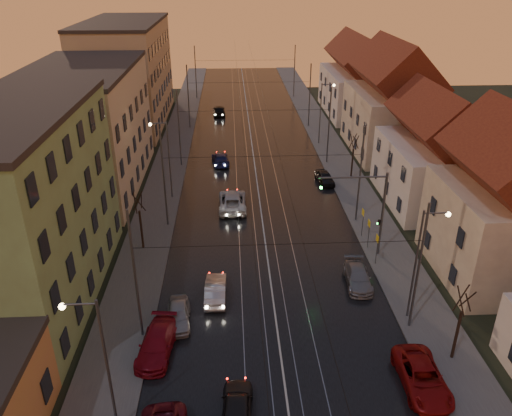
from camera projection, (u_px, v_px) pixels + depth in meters
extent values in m
cube|color=black|center=(254.00, 161.00, 59.93)|extent=(16.00, 120.00, 0.04)
cube|color=#4C4C4C|center=(171.00, 162.00, 59.44)|extent=(4.00, 120.00, 0.15)
cube|color=#4C4C4C|center=(337.00, 159.00, 60.37)|extent=(4.00, 120.00, 0.15)
cube|color=gray|center=(236.00, 161.00, 59.81)|extent=(0.06, 120.00, 0.03)
cube|color=gray|center=(248.00, 161.00, 59.88)|extent=(0.06, 120.00, 0.03)
cube|color=gray|center=(261.00, 161.00, 59.95)|extent=(0.06, 120.00, 0.03)
cube|color=gray|center=(272.00, 161.00, 60.01)|extent=(0.06, 120.00, 0.03)
cube|color=#6B8856|center=(9.00, 213.00, 32.94)|extent=(10.00, 18.00, 13.00)
cube|color=#C1B895|center=(87.00, 130.00, 51.11)|extent=(10.00, 20.00, 12.00)
cube|color=tan|center=(128.00, 74.00, 72.21)|extent=(10.00, 24.00, 14.00)
cube|color=tan|center=(500.00, 233.00, 36.75)|extent=(8.50, 10.00, 7.00)
cube|color=silver|center=(434.00, 173.00, 48.64)|extent=(9.00, 12.00, 6.00)
pyramid|color=#511A12|center=(442.00, 127.00, 46.62)|extent=(9.18, 12.24, 3.20)
cube|color=tan|center=(390.00, 122.00, 61.77)|extent=(9.00, 14.00, 7.50)
pyramid|color=#511A12|center=(395.00, 75.00, 59.25)|extent=(9.18, 14.28, 4.00)
cube|color=silver|center=(356.00, 93.00, 78.15)|extent=(9.00, 16.00, 6.50)
pyramid|color=#511A12|center=(359.00, 60.00, 75.95)|extent=(9.18, 16.32, 3.50)
cylinder|color=#595B60|center=(135.00, 277.00, 29.74)|extent=(0.16, 0.16, 9.00)
cylinder|color=#595B60|center=(418.00, 269.00, 30.54)|extent=(0.16, 0.16, 9.00)
cylinder|color=#595B60|center=(164.00, 180.00, 43.20)|extent=(0.16, 0.16, 9.00)
cylinder|color=#595B60|center=(360.00, 176.00, 44.00)|extent=(0.16, 0.16, 9.00)
cylinder|color=#595B60|center=(179.00, 129.00, 56.67)|extent=(0.16, 0.16, 9.00)
cylinder|color=#595B60|center=(329.00, 126.00, 57.46)|extent=(0.16, 0.16, 9.00)
cylinder|color=#595B60|center=(188.00, 97.00, 70.13)|extent=(0.16, 0.16, 9.00)
cylinder|color=#595B60|center=(310.00, 96.00, 70.93)|extent=(0.16, 0.16, 9.00)
cylinder|color=#595B60|center=(196.00, 73.00, 86.28)|extent=(0.16, 0.16, 9.00)
cylinder|color=#595B60|center=(294.00, 72.00, 87.08)|extent=(0.16, 0.16, 9.00)
cylinder|color=#595B60|center=(108.00, 369.00, 23.67)|extent=(0.14, 0.14, 8.00)
cylinder|color=#595B60|center=(78.00, 304.00, 21.97)|extent=(1.60, 0.10, 0.10)
sphere|color=#FFD88C|center=(62.00, 307.00, 21.98)|extent=(0.32, 0.32, 0.32)
cylinder|color=#595B60|center=(415.00, 267.00, 31.67)|extent=(0.14, 0.14, 8.00)
cylinder|color=#595B60|center=(437.00, 213.00, 30.04)|extent=(1.60, 0.10, 0.10)
sphere|color=#FFD88C|center=(448.00, 214.00, 30.11)|extent=(0.32, 0.32, 0.32)
cylinder|color=#595B60|center=(169.00, 161.00, 48.80)|extent=(0.14, 0.14, 8.00)
cylinder|color=#595B60|center=(158.00, 123.00, 47.10)|extent=(1.60, 0.10, 0.10)
sphere|color=#FFD88C|center=(150.00, 124.00, 47.11)|extent=(0.32, 0.32, 0.32)
cylinder|color=#595B60|center=(320.00, 114.00, 63.97)|extent=(0.14, 0.14, 8.00)
cylinder|color=#595B60|center=(328.00, 85.00, 62.34)|extent=(1.60, 0.10, 0.10)
sphere|color=#FFD88C|center=(334.00, 85.00, 62.42)|extent=(0.32, 0.32, 0.32)
cylinder|color=#595B60|center=(382.00, 216.00, 39.03)|extent=(0.20, 0.20, 7.20)
cylinder|color=#595B60|center=(353.00, 177.00, 37.46)|extent=(5.20, 0.14, 0.14)
imported|color=black|center=(321.00, 185.00, 37.61)|extent=(0.15, 0.18, 0.90)
sphere|color=#19FF3F|center=(321.00, 188.00, 37.57)|extent=(0.20, 0.20, 0.20)
cylinder|color=black|center=(141.00, 230.00, 40.75)|extent=(0.18, 0.18, 3.50)
cylinder|color=black|center=(141.00, 201.00, 39.72)|extent=(0.37, 0.92, 1.61)
cylinder|color=black|center=(138.00, 201.00, 39.84)|extent=(0.91, 0.40, 1.61)
cylinder|color=black|center=(135.00, 202.00, 39.54)|extent=(0.37, 0.92, 1.61)
cylinder|color=black|center=(139.00, 203.00, 39.44)|extent=(0.84, 0.54, 1.62)
cylinder|color=black|center=(456.00, 336.00, 29.13)|extent=(0.18, 0.18, 3.50)
cylinder|color=black|center=(468.00, 299.00, 28.10)|extent=(0.37, 0.92, 1.61)
cylinder|color=black|center=(461.00, 298.00, 28.22)|extent=(0.91, 0.40, 1.61)
cylinder|color=black|center=(461.00, 301.00, 27.92)|extent=(0.37, 0.92, 1.61)
cylinder|color=black|center=(468.00, 303.00, 27.82)|extent=(0.84, 0.54, 1.62)
cylinder|color=black|center=(352.00, 164.00, 54.27)|extent=(0.18, 0.18, 3.50)
cylinder|color=black|center=(356.00, 141.00, 53.24)|extent=(0.37, 0.92, 1.61)
cylinder|color=black|center=(353.00, 141.00, 53.35)|extent=(0.91, 0.40, 1.61)
cylinder|color=black|center=(352.00, 142.00, 53.06)|extent=(0.37, 0.92, 1.61)
cylinder|color=black|center=(356.00, 142.00, 52.96)|extent=(0.84, 0.54, 1.62)
imported|color=black|center=(237.00, 408.00, 25.72)|extent=(1.88, 4.16, 1.39)
imported|color=#AFAFB5|center=(216.00, 290.00, 35.11)|extent=(1.50, 4.15, 1.36)
imported|color=#BDBDBD|center=(232.00, 201.00, 48.06)|extent=(2.60, 5.62, 1.56)
imported|color=#1A1E4E|center=(220.00, 159.00, 58.88)|extent=(2.33, 4.66, 1.30)
imported|color=black|center=(219.00, 110.00, 78.03)|extent=(2.05, 4.57, 1.53)
imported|color=maroon|center=(157.00, 344.00, 30.08)|extent=(2.42, 4.89, 1.37)
imported|color=#96969B|center=(178.00, 315.00, 32.64)|extent=(1.78, 3.89, 1.29)
imported|color=maroon|center=(422.00, 377.00, 27.64)|extent=(2.31, 4.96, 1.38)
imported|color=gray|center=(358.00, 277.00, 36.65)|extent=(2.01, 4.40, 1.25)
imported|color=black|center=(325.00, 178.00, 53.70)|extent=(1.95, 3.90, 1.28)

